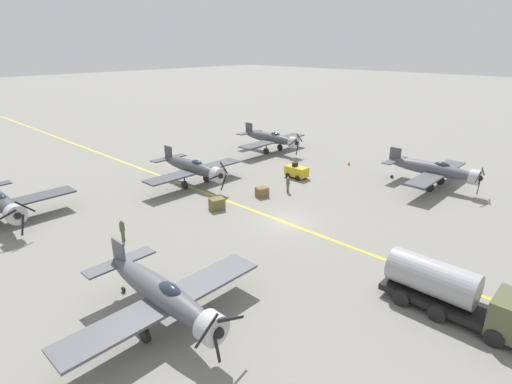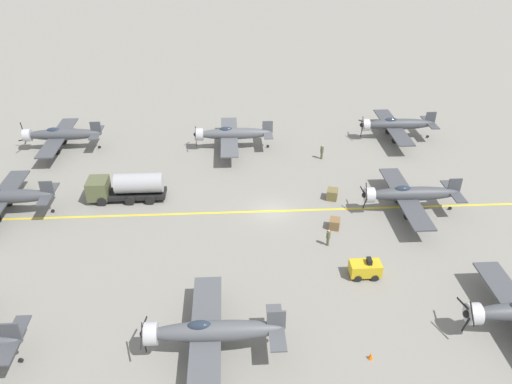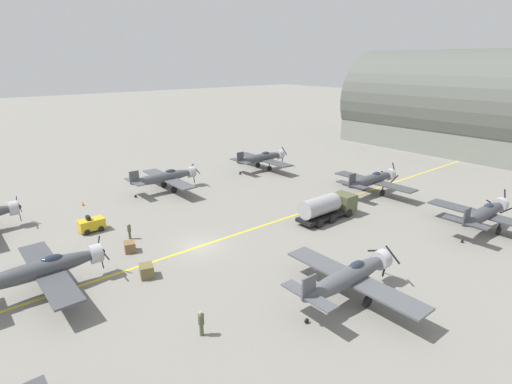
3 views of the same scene
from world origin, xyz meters
TOP-DOWN VIEW (x-y plane):
  - ground_plane at (0.00, 0.00)m, footprint 400.00×400.00m
  - taxiway_stripe at (0.00, 0.00)m, footprint 0.30×160.00m
  - airplane_near_center at (-0.75, -13.71)m, footprint 12.00×9.98m
  - airplane_near_right at (16.94, -17.71)m, footprint 12.00×9.98m
  - airplane_far_center at (1.00, 26.87)m, footprint 12.00×9.98m
  - airplane_mid_left at (-18.10, 5.77)m, footprint 12.00×9.98m
  - airplane_far_right at (16.05, 25.37)m, footprint 12.00×9.98m
  - airplane_mid_right at (15.09, 3.84)m, footprint 12.00×9.98m
  - fuel_tanker at (3.23, 15.10)m, footprint 2.68×8.00m
  - tow_tractor at (-10.54, -6.97)m, footprint 1.57×2.60m
  - ground_crew_walking at (-6.07, -4.63)m, footprint 0.37×0.37m
  - ground_crew_inspecting at (11.53, -7.05)m, footprint 0.40×0.40m
  - supply_crate_by_tanker at (-3.30, -5.77)m, footprint 1.40×1.27m
  - supply_crate_mid_lane at (2.12, -6.57)m, footprint 1.56×1.42m
  - traffic_cone at (-19.28, -5.24)m, footprint 0.36×0.36m

SIDE VIEW (x-z plane):
  - ground_plane at x=0.00m, z-range 0.00..0.00m
  - taxiway_stripe at x=0.00m, z-range 0.00..0.01m
  - traffic_cone at x=-19.28m, z-range 0.00..0.55m
  - supply_crate_by_tanker at x=-3.30m, z-range 0.00..0.97m
  - supply_crate_mid_lane at x=2.12m, z-range 0.00..1.08m
  - tow_tractor at x=-10.54m, z-range -0.11..1.69m
  - ground_crew_walking at x=-6.07m, z-range 0.08..1.79m
  - ground_crew_inspecting at x=11.53m, z-range 0.08..1.94m
  - fuel_tanker at x=3.23m, z-range 0.02..3.00m
  - airplane_near_right at x=16.94m, z-range 0.19..3.84m
  - airplane_far_right at x=16.05m, z-range 0.12..3.90m
  - airplane_near_center at x=-0.75m, z-range 0.19..3.84m
  - airplane_far_center at x=1.00m, z-range 0.16..3.86m
  - airplane_mid_left at x=-18.10m, z-range 0.19..3.84m
  - airplane_mid_right at x=15.09m, z-range 0.19..3.84m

